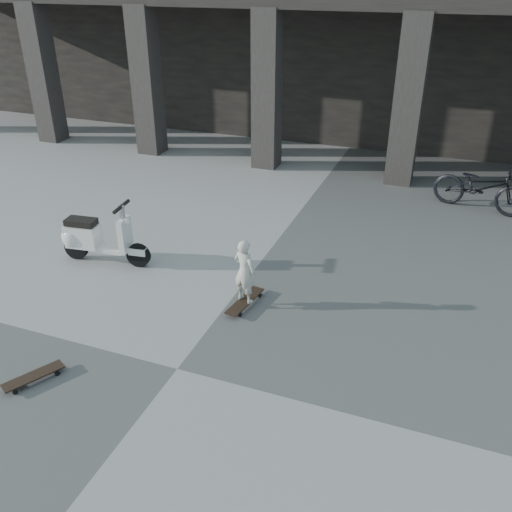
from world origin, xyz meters
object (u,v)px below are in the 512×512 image
(longboard, at_px, (245,301))
(child, at_px, (245,271))
(skateboard_spare, at_px, (34,377))
(bicycle, at_px, (481,187))
(scooter, at_px, (90,238))

(longboard, bearing_deg, child, 174.29)
(skateboard_spare, bearing_deg, bicycle, -4.94)
(skateboard_spare, height_order, scooter, scooter)
(scooter, bearing_deg, child, -14.38)
(longboard, bearing_deg, skateboard_spare, 152.71)
(scooter, distance_m, bicycle, 8.35)
(skateboard_spare, distance_m, child, 3.34)
(longboard, relative_size, scooter, 0.56)
(longboard, height_order, child, child)
(child, distance_m, bicycle, 6.48)
(longboard, height_order, bicycle, bicycle)
(longboard, relative_size, bicycle, 0.46)
(child, relative_size, bicycle, 0.52)
(skateboard_spare, relative_size, child, 0.74)
(longboard, xyz_separation_m, bicycle, (3.42, 5.51, 0.46))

